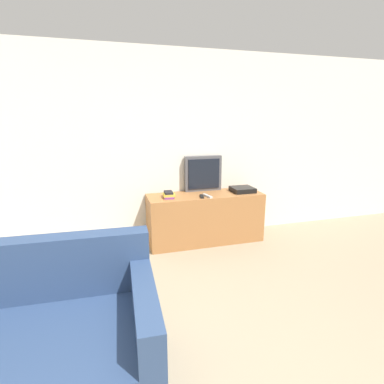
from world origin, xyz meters
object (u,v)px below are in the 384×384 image
at_px(television, 203,173).
at_px(remote_secondary, 207,196).
at_px(book_stack, 169,195).
at_px(set_top_box, 242,189).
at_px(tv_stand, 205,218).
at_px(remote_on_stand, 202,196).

bearing_deg(television, remote_secondary, -98.59).
height_order(book_stack, set_top_box, book_stack).
distance_m(television, book_stack, 0.65).
relative_size(tv_stand, remote_on_stand, 10.70).
distance_m(tv_stand, remote_on_stand, 0.40).
height_order(television, remote_secondary, television).
relative_size(remote_on_stand, remote_secondary, 0.75).
bearing_deg(remote_secondary, book_stack, 169.05).
bearing_deg(remote_on_stand, television, 69.47).
distance_m(remote_on_stand, remote_secondary, 0.08).
bearing_deg(book_stack, remote_on_stand, -13.76).
bearing_deg(television, tv_stand, -99.36).
bearing_deg(television, book_stack, -155.47).
height_order(remote_on_stand, set_top_box, set_top_box).
xyz_separation_m(tv_stand, remote_on_stand, (-0.10, -0.15, 0.35)).
xyz_separation_m(television, book_stack, (-0.56, -0.25, -0.21)).
xyz_separation_m(tv_stand, remote_secondary, (-0.02, -0.14, 0.35)).
xyz_separation_m(remote_on_stand, set_top_box, (0.65, 0.13, 0.02)).
bearing_deg(remote_secondary, television, 81.41).
distance_m(tv_stand, television, 0.63).
xyz_separation_m(tv_stand, set_top_box, (0.55, -0.02, 0.37)).
relative_size(television, remote_secondary, 2.70).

